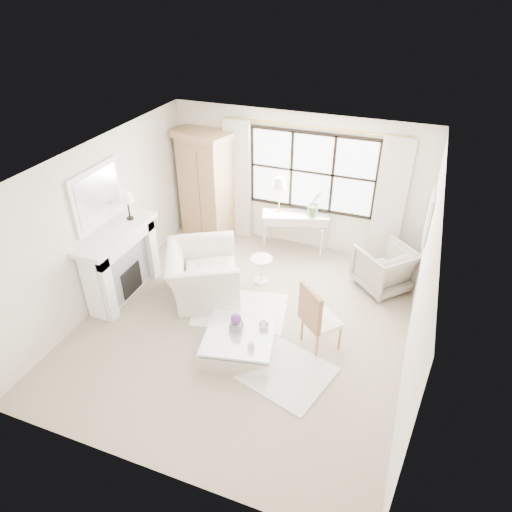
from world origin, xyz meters
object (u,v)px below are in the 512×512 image
at_px(armoire, 206,185).
at_px(coffee_table, 240,344).
at_px(console_table, 295,231).
at_px(club_armchair, 203,274).

relative_size(armoire, coffee_table, 1.90).
xyz_separation_m(console_table, club_armchair, (-1.04, -2.04, 0.04)).
relative_size(armoire, club_armchair, 1.66).
xyz_separation_m(armoire, club_armchair, (0.86, -1.99, -0.70)).
height_order(console_table, coffee_table, console_table).
bearing_deg(coffee_table, club_armchair, 123.75).
xyz_separation_m(armoire, coffee_table, (2.00, -3.11, -0.96)).
distance_m(armoire, console_table, 2.04).
bearing_deg(console_table, club_armchair, -135.25).
bearing_deg(armoire, coffee_table, -41.80).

